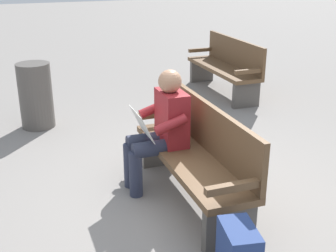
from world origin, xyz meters
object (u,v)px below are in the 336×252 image
person_seated (161,127)px  bench_far (226,66)px  trash_bin (36,96)px  bench_near (197,154)px

person_seated → bench_far: 3.41m
person_seated → bench_far: bearing=-37.7°
trash_bin → bench_near: bearing=-154.0°
person_seated → bench_far: person_seated is taller
bench_far → bench_near: bearing=148.1°
bench_near → bench_far: bearing=-31.4°
bench_near → person_seated: 0.45m
bench_near → bench_far: 3.56m
bench_near → bench_far: (3.02, -1.88, 0.00)m
bench_near → person_seated: bearing=34.4°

